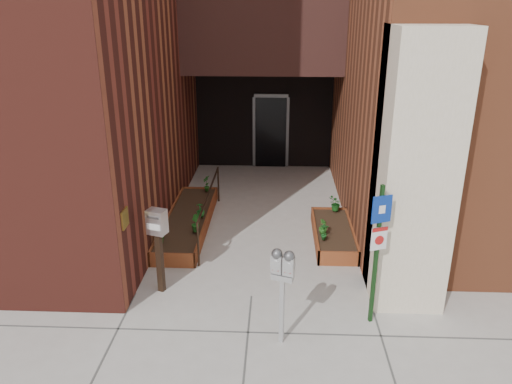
# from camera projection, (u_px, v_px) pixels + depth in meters

# --- Properties ---
(ground) EXTENTS (80.00, 80.00, 0.00)m
(ground) POSITION_uv_depth(u_px,v_px,m) (251.00, 296.00, 8.50)
(ground) COLOR #9E9991
(ground) RESTS_ON ground
(planter_left) EXTENTS (0.90, 3.60, 0.30)m
(planter_left) POSITION_uv_depth(u_px,v_px,m) (188.00, 222.00, 11.03)
(planter_left) COLOR maroon
(planter_left) RESTS_ON ground
(planter_right) EXTENTS (0.80, 2.20, 0.30)m
(planter_right) POSITION_uv_depth(u_px,v_px,m) (333.00, 235.00, 10.44)
(planter_right) COLOR maroon
(planter_right) RESTS_ON ground
(handrail) EXTENTS (0.04, 3.34, 0.90)m
(handrail) POSITION_uv_depth(u_px,v_px,m) (209.00, 198.00, 10.75)
(handrail) COLOR black
(handrail) RESTS_ON ground
(parking_meter) EXTENTS (0.35, 0.22, 1.51)m
(parking_meter) POSITION_uv_depth(u_px,v_px,m) (283.00, 272.00, 6.95)
(parking_meter) COLOR #B3B3B6
(parking_meter) RESTS_ON ground
(sign_post) EXTENTS (0.30, 0.13, 2.28)m
(sign_post) POSITION_uv_depth(u_px,v_px,m) (378.00, 241.00, 7.33)
(sign_post) COLOR #133412
(sign_post) RESTS_ON ground
(payment_dropbox) EXTENTS (0.35, 0.30, 1.52)m
(payment_dropbox) POSITION_uv_depth(u_px,v_px,m) (158.00, 233.00, 8.28)
(payment_dropbox) COLOR black
(payment_dropbox) RESTS_ON ground
(shrub_left_a) EXTENTS (0.35, 0.35, 0.32)m
(shrub_left_a) POSITION_uv_depth(u_px,v_px,m) (160.00, 236.00, 9.65)
(shrub_left_a) COLOR #195317
(shrub_left_a) RESTS_ON planter_left
(shrub_left_b) EXTENTS (0.26, 0.26, 0.36)m
(shrub_left_b) POSITION_uv_depth(u_px,v_px,m) (195.00, 223.00, 10.15)
(shrub_left_b) COLOR #1D5D1A
(shrub_left_b) RESTS_ON planter_left
(shrub_left_c) EXTENTS (0.21, 0.21, 0.32)m
(shrub_left_c) POSITION_uv_depth(u_px,v_px,m) (200.00, 210.00, 10.84)
(shrub_left_c) COLOR #1A5C1E
(shrub_left_c) RESTS_ON planter_left
(shrub_left_d) EXTENTS (0.26, 0.26, 0.40)m
(shrub_left_d) POSITION_uv_depth(u_px,v_px,m) (206.00, 183.00, 12.32)
(shrub_left_d) COLOR #1F5F1B
(shrub_left_d) RESTS_ON planter_left
(shrub_right_a) EXTENTS (0.23, 0.23, 0.30)m
(shrub_right_a) POSITION_uv_depth(u_px,v_px,m) (323.00, 227.00, 10.05)
(shrub_right_a) COLOR #225B1A
(shrub_right_a) RESTS_ON planter_right
(shrub_right_b) EXTENTS (0.24, 0.24, 0.36)m
(shrub_right_b) POSITION_uv_depth(u_px,v_px,m) (324.00, 231.00, 9.78)
(shrub_right_b) COLOR #19571E
(shrub_right_b) RESTS_ON planter_right
(shrub_right_c) EXTENTS (0.41, 0.41, 0.33)m
(shrub_right_c) POSITION_uv_depth(u_px,v_px,m) (336.00, 204.00, 11.15)
(shrub_right_c) COLOR #185619
(shrub_right_c) RESTS_ON planter_right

